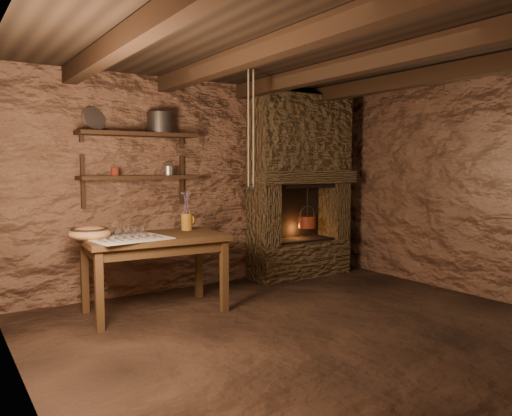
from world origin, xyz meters
TOP-DOWN VIEW (x-y plane):
  - floor at (0.00, 0.00)m, footprint 4.50×4.50m
  - back_wall at (0.00, 2.00)m, footprint 4.50×0.04m
  - left_wall at (-2.25, 0.00)m, footprint 0.04×4.00m
  - right_wall at (2.25, 0.00)m, footprint 0.04×4.00m
  - ceiling at (0.00, 0.00)m, footprint 4.50×4.00m
  - beam_far_left at (-1.50, 0.00)m, footprint 0.14×3.95m
  - beam_mid_left at (-0.50, 0.00)m, footprint 0.14×3.95m
  - beam_mid_right at (0.50, 0.00)m, footprint 0.14×3.95m
  - beam_far_right at (1.50, 0.00)m, footprint 0.14×3.95m
  - shelf_lower at (-0.85, 1.84)m, footprint 1.25×0.30m
  - shelf_upper at (-0.85, 1.84)m, footprint 1.25×0.30m
  - hearth at (1.25, 1.77)m, footprint 1.43×0.51m
  - work_table at (-0.92, 1.26)m, footprint 1.37×0.83m
  - linen_cloth at (-1.21, 1.15)m, footprint 0.73×0.62m
  - pewter_cutlery_row at (-1.21, 1.13)m, footprint 0.58×0.29m
  - drinking_glasses at (-1.19, 1.28)m, footprint 0.22×0.06m
  - stoneware_jug at (-0.50, 1.43)m, footprint 0.13×0.13m
  - wooden_bowl at (-1.50, 1.37)m, footprint 0.46×0.46m
  - iron_stockpot at (-0.61, 1.84)m, footprint 0.32×0.32m
  - tin_pan at (-1.28, 1.94)m, footprint 0.27×0.19m
  - small_kettle at (-0.51, 1.84)m, footprint 0.15×0.12m
  - rusty_tin at (-1.11, 1.84)m, footprint 0.09×0.09m
  - red_pot at (1.34, 1.72)m, footprint 0.29×0.29m
  - hanging_ropes at (0.05, 1.05)m, footprint 0.08×0.08m

SIDE VIEW (x-z plane):
  - floor at x=0.00m, z-range 0.00..0.00m
  - work_table at x=-0.92m, z-range 0.03..0.79m
  - red_pot at x=1.34m, z-range 0.44..0.98m
  - linen_cloth at x=-1.21m, z-range 0.76..0.76m
  - pewter_cutlery_row at x=-1.21m, z-range 0.76..0.78m
  - wooden_bowl at x=-1.50m, z-range 0.73..0.87m
  - drinking_glasses at x=-1.19m, z-range 0.76..0.85m
  - stoneware_jug at x=-0.50m, z-range 0.73..1.13m
  - back_wall at x=0.00m, z-range 0.00..2.40m
  - left_wall at x=-2.25m, z-range 0.00..2.40m
  - right_wall at x=2.25m, z-range 0.00..2.40m
  - hearth at x=1.25m, z-range 0.08..2.38m
  - shelf_lower at x=-0.85m, z-range 1.28..1.32m
  - rusty_tin at x=-1.11m, z-range 1.32..1.40m
  - small_kettle at x=-0.51m, z-range 1.29..1.44m
  - shelf_upper at x=-0.85m, z-range 1.73..1.77m
  - hanging_ropes at x=0.05m, z-range 1.20..2.40m
  - iron_stockpot at x=-0.61m, z-range 1.77..1.97m
  - tin_pan at x=-1.28m, z-range 1.77..2.02m
  - beam_far_left at x=-1.50m, z-range 2.23..2.39m
  - beam_mid_left at x=-0.50m, z-range 2.23..2.39m
  - beam_mid_right at x=0.50m, z-range 2.23..2.39m
  - beam_far_right at x=1.50m, z-range 2.23..2.39m
  - ceiling at x=0.00m, z-range 2.38..2.42m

